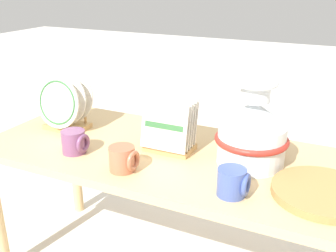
% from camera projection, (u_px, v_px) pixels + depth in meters
% --- Properties ---
extents(display_table, '(1.54, 0.66, 0.64)m').
position_uv_depth(display_table, '(168.00, 168.00, 1.62)').
color(display_table, tan).
rests_on(display_table, ground_plane).
extents(ceramic_vase, '(0.28, 0.28, 0.33)m').
position_uv_depth(ceramic_vase, '(252.00, 130.00, 1.45)').
color(ceramic_vase, silver).
rests_on(ceramic_vase, display_table).
extents(dish_rack_round_plates, '(0.23, 0.15, 0.25)m').
position_uv_depth(dish_rack_round_plates, '(64.00, 107.00, 1.78)').
color(dish_rack_round_plates, tan).
rests_on(dish_rack_round_plates, display_table).
extents(dish_rack_square_plates, '(0.19, 0.15, 0.22)m').
position_uv_depth(dish_rack_square_plates, '(169.00, 129.00, 1.58)').
color(dish_rack_square_plates, tan).
rests_on(dish_rack_square_plates, display_table).
extents(wicker_charger_stack, '(0.33, 0.33, 0.03)m').
position_uv_depth(wicker_charger_stack, '(323.00, 193.00, 1.27)').
color(wicker_charger_stack, '#AD7F47').
rests_on(wicker_charger_stack, display_table).
extents(mug_plum_glaze, '(0.10, 0.09, 0.09)m').
position_uv_depth(mug_plum_glaze, '(75.00, 142.00, 1.56)').
color(mug_plum_glaze, '#7A4770').
rests_on(mug_plum_glaze, display_table).
extents(mug_terracotta_glaze, '(0.10, 0.09, 0.09)m').
position_uv_depth(mug_terracotta_glaze, '(123.00, 159.00, 1.42)').
color(mug_terracotta_glaze, '#B76647').
rests_on(mug_terracotta_glaze, display_table).
extents(mug_cobalt_glaze, '(0.10, 0.09, 0.09)m').
position_uv_depth(mug_cobalt_glaze, '(233.00, 182.00, 1.26)').
color(mug_cobalt_glaze, '#42569E').
rests_on(mug_cobalt_glaze, display_table).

